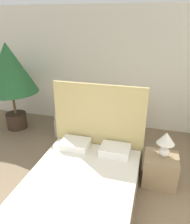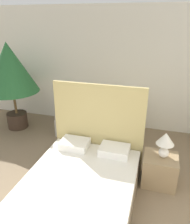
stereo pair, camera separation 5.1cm
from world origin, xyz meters
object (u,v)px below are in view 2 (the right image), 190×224
nightstand (159,170)px  table_lamp (165,142)px  armchair_near_window_left (73,122)px  armchair_near_window_right (114,127)px  potted_palm (10,70)px  bed (81,183)px

nightstand → table_lamp: (0.03, 0.01, 0.54)m
armchair_near_window_left → nightstand: 2.44m
armchair_near_window_left → nightstand: (2.07, -1.28, -0.02)m
armchair_near_window_left → armchair_near_window_right: same height
potted_palm → nightstand: bearing=-17.7°
table_lamp → potted_palm: bearing=162.5°
potted_palm → table_lamp: 3.79m
potted_palm → table_lamp: (3.56, -1.12, -0.67)m
nightstand → armchair_near_window_left: bearing=148.2°
table_lamp → nightstand: bearing=-159.2°
armchair_near_window_left → nightstand: bearing=-27.7°
armchair_near_window_left → table_lamp: 2.51m
armchair_near_window_left → bed: bearing=-60.7°
armchair_near_window_right → potted_palm: size_ratio=0.43×
potted_palm → nightstand: (3.53, -1.13, -1.21)m
bed → potted_palm: (-2.39, 1.82, 1.19)m
armchair_near_window_left → table_lamp: size_ratio=2.10×
nightstand → table_lamp: 0.54m
bed → armchair_near_window_left: bearing=115.3°
bed → potted_palm: potted_palm is taller
bed → nightstand: bed is taller
bed → nightstand: 1.33m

